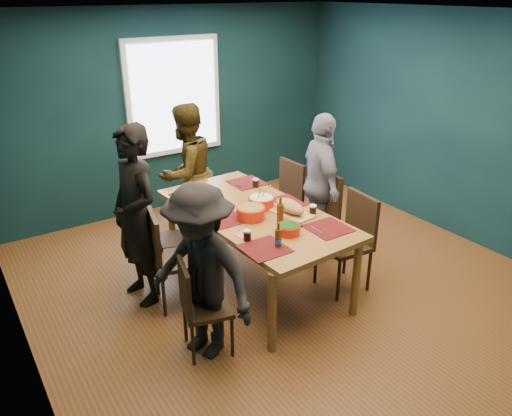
% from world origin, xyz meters
% --- Properties ---
extents(room, '(5.01, 5.01, 2.71)m').
position_xyz_m(room, '(0.00, 0.27, 1.37)').
color(room, brown).
rests_on(room, ground).
extents(dining_table, '(1.21, 2.24, 0.83)m').
position_xyz_m(dining_table, '(-0.26, 0.08, 0.75)').
color(dining_table, olive).
rests_on(dining_table, floor).
extents(chair_left_far, '(0.50, 0.50, 0.86)m').
position_xyz_m(chair_left_far, '(-1.07, 0.76, 0.50)').
color(chair_left_far, '#311F10').
rests_on(chair_left_far, floor).
extents(chair_left_mid, '(0.54, 0.54, 0.99)m').
position_xyz_m(chair_left_mid, '(-1.18, 0.21, 0.58)').
color(chair_left_mid, '#311F10').
rests_on(chair_left_mid, floor).
extents(chair_left_near, '(0.48, 0.48, 0.86)m').
position_xyz_m(chair_left_near, '(-1.27, -0.58, 0.50)').
color(chair_left_near, '#311F10').
rests_on(chair_left_near, floor).
extents(chair_right_far, '(0.46, 0.46, 0.98)m').
position_xyz_m(chair_right_far, '(0.62, 0.76, 0.57)').
color(chair_right_far, '#311F10').
rests_on(chair_right_far, floor).
extents(chair_right_mid, '(0.47, 0.47, 1.00)m').
position_xyz_m(chair_right_mid, '(0.70, 0.19, 0.58)').
color(chair_right_mid, '#311F10').
rests_on(chair_right_mid, floor).
extents(chair_right_near, '(0.49, 0.49, 1.01)m').
position_xyz_m(chair_right_near, '(0.54, -0.50, 0.59)').
color(chair_right_near, '#311F10').
rests_on(chair_right_near, floor).
extents(person_far_left, '(0.51, 0.70, 1.79)m').
position_xyz_m(person_far_left, '(-1.36, 0.47, 0.90)').
color(person_far_left, black).
rests_on(person_far_left, floor).
extents(person_back, '(0.98, 0.87, 1.68)m').
position_xyz_m(person_back, '(-0.34, 1.46, 0.84)').
color(person_back, black).
rests_on(person_back, floor).
extents(person_right, '(0.71, 1.04, 1.64)m').
position_xyz_m(person_right, '(0.81, 0.33, 0.82)').
color(person_right, white).
rests_on(person_right, floor).
extents(person_near_left, '(0.92, 1.14, 1.55)m').
position_xyz_m(person_near_left, '(-1.23, -0.60, 0.77)').
color(person_near_left, black).
rests_on(person_near_left, floor).
extents(bowl_salad, '(0.29, 0.29, 0.12)m').
position_xyz_m(bowl_salad, '(-0.38, -0.04, 0.89)').
color(bowl_salad, red).
rests_on(bowl_salad, dining_table).
extents(bowl_dumpling, '(0.27, 0.27, 0.25)m').
position_xyz_m(bowl_dumpling, '(-0.15, 0.13, 0.89)').
color(bowl_dumpling, red).
rests_on(bowl_dumpling, dining_table).
extents(bowl_herbs, '(0.21, 0.21, 0.09)m').
position_xyz_m(bowl_herbs, '(-0.28, -0.51, 0.88)').
color(bowl_herbs, red).
rests_on(bowl_herbs, dining_table).
extents(cutting_board, '(0.34, 0.63, 0.14)m').
position_xyz_m(cutting_board, '(0.00, -0.15, 0.89)').
color(cutting_board, tan).
rests_on(cutting_board, dining_table).
extents(small_bowl, '(0.15, 0.15, 0.06)m').
position_xyz_m(small_bowl, '(-0.63, 0.74, 0.86)').
color(small_bowl, black).
rests_on(small_bowl, dining_table).
extents(beer_bottle_a, '(0.06, 0.06, 0.23)m').
position_xyz_m(beer_bottle_a, '(-0.50, -0.66, 0.91)').
color(beer_bottle_a, '#462A0C').
rests_on(beer_bottle_a, dining_table).
extents(beer_bottle_b, '(0.07, 0.07, 0.26)m').
position_xyz_m(beer_bottle_b, '(-0.20, -0.27, 0.93)').
color(beer_bottle_b, '#462A0C').
rests_on(beer_bottle_b, dining_table).
extents(cola_glass_a, '(0.07, 0.07, 0.10)m').
position_xyz_m(cola_glass_a, '(-0.66, -0.41, 0.89)').
color(cola_glass_a, black).
rests_on(cola_glass_a, dining_table).
extents(cola_glass_b, '(0.07, 0.07, 0.10)m').
position_xyz_m(cola_glass_b, '(0.17, -0.30, 0.89)').
color(cola_glass_b, black).
rests_on(cola_glass_b, dining_table).
extents(cola_glass_c, '(0.07, 0.07, 0.10)m').
position_xyz_m(cola_glass_c, '(0.11, 0.63, 0.88)').
color(cola_glass_c, black).
rests_on(cola_glass_c, dining_table).
extents(cola_glass_d, '(0.07, 0.07, 0.10)m').
position_xyz_m(cola_glass_d, '(-0.64, 0.16, 0.88)').
color(cola_glass_d, black).
rests_on(cola_glass_d, dining_table).
extents(napkin_a, '(0.14, 0.14, 0.00)m').
position_xyz_m(napkin_a, '(0.09, 0.12, 0.83)').
color(napkin_a, '#E56360').
rests_on(napkin_a, dining_table).
extents(napkin_b, '(0.16, 0.16, 0.00)m').
position_xyz_m(napkin_b, '(-0.63, -0.30, 0.83)').
color(napkin_b, '#E56360').
rests_on(napkin_b, dining_table).
extents(napkin_c, '(0.23, 0.23, 0.00)m').
position_xyz_m(napkin_c, '(0.07, -0.65, 0.83)').
color(napkin_c, '#E56360').
rests_on(napkin_c, dining_table).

